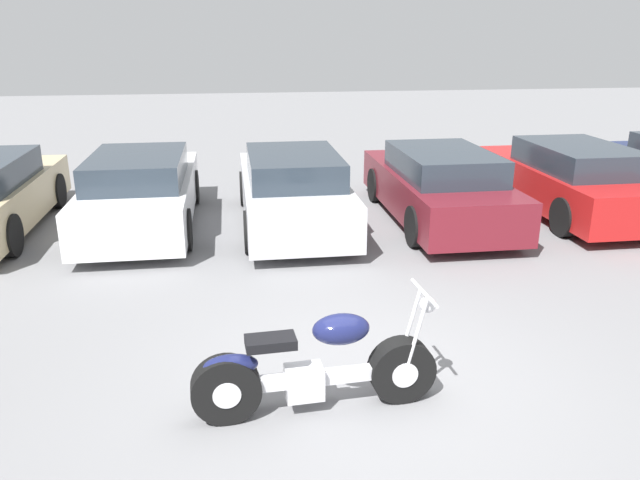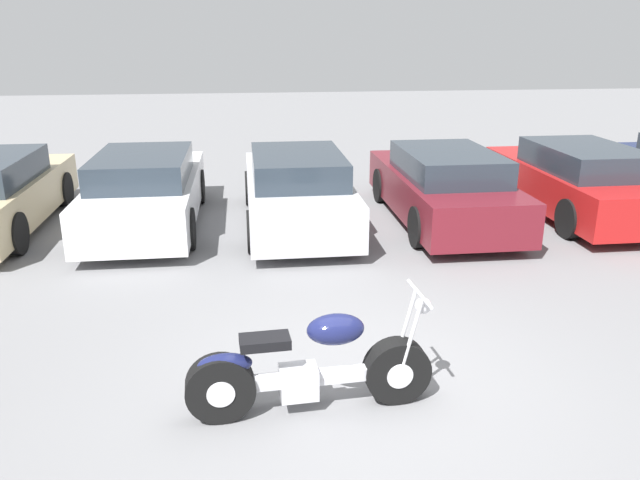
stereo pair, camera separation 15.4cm
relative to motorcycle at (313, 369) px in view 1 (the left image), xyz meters
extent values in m
plane|color=slate|center=(0.55, 0.36, -0.41)|extent=(60.00, 60.00, 0.00)
cylinder|color=black|center=(0.83, 0.05, -0.11)|extent=(0.63, 0.24, 0.62)
cylinder|color=silver|center=(0.83, 0.05, -0.11)|extent=(0.26, 0.24, 0.25)
cylinder|color=black|center=(-0.78, -0.05, -0.11)|extent=(0.63, 0.24, 0.62)
cylinder|color=silver|center=(-0.78, -0.05, -0.11)|extent=(0.26, 0.24, 0.25)
cube|color=silver|center=(0.03, 0.00, -0.09)|extent=(1.24, 0.19, 0.12)
cube|color=silver|center=(-0.09, -0.01, -0.12)|extent=(0.35, 0.26, 0.30)
ellipsoid|color=#191E4C|center=(0.25, 0.01, 0.37)|extent=(0.54, 0.35, 0.27)
cube|color=black|center=(-0.38, -0.03, 0.31)|extent=(0.45, 0.27, 0.09)
ellipsoid|color=#191E4C|center=(-0.73, -0.05, 0.13)|extent=(0.49, 0.23, 0.20)
cylinder|color=silver|center=(0.93, -0.03, 0.27)|extent=(0.22, 0.05, 0.77)
cylinder|color=silver|center=(0.92, 0.15, 0.27)|extent=(0.22, 0.05, 0.77)
cylinder|color=silver|center=(1.01, 0.06, 0.65)|extent=(0.07, 0.62, 0.03)
sphere|color=silver|center=(1.05, 0.06, 0.53)|extent=(0.15, 0.15, 0.15)
cylinder|color=silver|center=(-0.32, 0.12, -0.21)|extent=(1.24, 0.16, 0.08)
cylinder|color=black|center=(-4.02, 7.49, -0.08)|extent=(0.20, 0.67, 0.67)
cylinder|color=black|center=(-4.02, 4.68, -0.08)|extent=(0.20, 0.67, 0.67)
cube|color=white|center=(-2.21, 6.01, 0.11)|extent=(1.71, 4.54, 0.70)
cube|color=#28333D|center=(-2.21, 5.74, 0.69)|extent=(1.50, 2.36, 0.45)
cylinder|color=black|center=(-3.01, 7.42, -0.08)|extent=(0.20, 0.67, 0.67)
cylinder|color=black|center=(-1.42, 7.42, -0.08)|extent=(0.20, 0.67, 0.67)
cylinder|color=black|center=(-3.01, 4.60, -0.08)|extent=(0.20, 0.67, 0.67)
cylinder|color=black|center=(-1.42, 4.60, -0.08)|extent=(0.20, 0.67, 0.67)
cube|color=#BCBCC1|center=(0.40, 5.76, 0.11)|extent=(1.71, 4.54, 0.70)
cube|color=#28333D|center=(0.40, 5.49, 0.69)|extent=(1.50, 2.36, 0.45)
cylinder|color=black|center=(-0.40, 7.17, -0.08)|extent=(0.20, 0.67, 0.67)
cylinder|color=black|center=(1.19, 7.17, -0.08)|extent=(0.20, 0.67, 0.67)
cylinder|color=black|center=(-0.40, 4.36, -0.08)|extent=(0.20, 0.67, 0.67)
cylinder|color=black|center=(1.19, 4.36, -0.08)|extent=(0.20, 0.67, 0.67)
cube|color=maroon|center=(3.01, 5.66, 0.11)|extent=(1.71, 4.54, 0.70)
cube|color=#28333D|center=(3.01, 5.39, 0.69)|extent=(1.50, 2.36, 0.45)
cylinder|color=black|center=(2.21, 7.07, -0.08)|extent=(0.20, 0.67, 0.67)
cylinder|color=black|center=(3.80, 7.07, -0.08)|extent=(0.20, 0.67, 0.67)
cylinder|color=black|center=(2.21, 4.25, -0.08)|extent=(0.20, 0.67, 0.67)
cylinder|color=black|center=(3.80, 4.25, -0.08)|extent=(0.20, 0.67, 0.67)
cube|color=red|center=(5.61, 5.81, 0.11)|extent=(1.71, 4.54, 0.70)
cube|color=#28333D|center=(5.61, 5.54, 0.69)|extent=(1.50, 2.36, 0.45)
cylinder|color=black|center=(4.82, 7.22, -0.08)|extent=(0.20, 0.67, 0.67)
cylinder|color=black|center=(6.41, 7.22, -0.08)|extent=(0.20, 0.67, 0.67)
cylinder|color=black|center=(4.82, 4.40, -0.08)|extent=(0.20, 0.67, 0.67)
cylinder|color=black|center=(7.43, 7.39, -0.08)|extent=(0.20, 0.67, 0.67)
camera|label=1|loc=(-0.64, -4.88, 2.89)|focal=35.00mm
camera|label=2|loc=(-0.49, -4.90, 2.89)|focal=35.00mm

